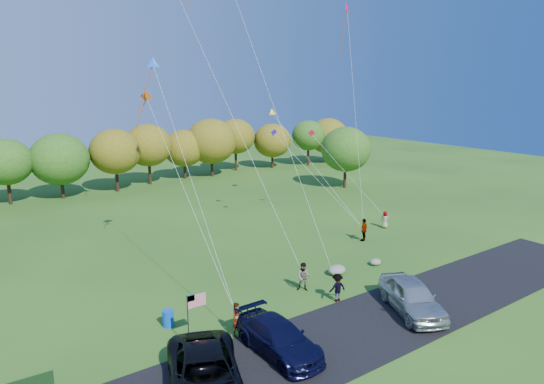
{
  "coord_description": "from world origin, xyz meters",
  "views": [
    {
      "loc": [
        -16.91,
        -20.24,
        12.7
      ],
      "look_at": [
        1.71,
        6.0,
        5.36
      ],
      "focal_mm": 32.0,
      "sensor_mm": 36.0,
      "label": 1
    }
  ],
  "objects_px": {
    "minivan_navy": "(279,338)",
    "flyer_e": "(385,220)",
    "minivan_dark": "(205,376)",
    "trash_barrel": "(168,318)",
    "flyer_d": "(364,230)",
    "flyer_b": "(304,277)",
    "minivan_silver": "(412,296)",
    "flyer_c": "(337,288)",
    "flyer_a": "(237,319)"
  },
  "relations": [
    {
      "from": "minivan_silver",
      "to": "trash_barrel",
      "type": "height_order",
      "value": "minivan_silver"
    },
    {
      "from": "minivan_silver",
      "to": "flyer_c",
      "type": "bearing_deg",
      "value": 149.3
    },
    {
      "from": "flyer_c",
      "to": "trash_barrel",
      "type": "distance_m",
      "value": 9.85
    },
    {
      "from": "flyer_a",
      "to": "flyer_c",
      "type": "bearing_deg",
      "value": -13.01
    },
    {
      "from": "flyer_b",
      "to": "flyer_d",
      "type": "xyz_separation_m",
      "value": [
        10.09,
        4.69,
        0.04
      ]
    },
    {
      "from": "flyer_b",
      "to": "flyer_e",
      "type": "bearing_deg",
      "value": 67.93
    },
    {
      "from": "flyer_a",
      "to": "trash_barrel",
      "type": "bearing_deg",
      "value": 117.36
    },
    {
      "from": "flyer_d",
      "to": "trash_barrel",
      "type": "height_order",
      "value": "flyer_d"
    },
    {
      "from": "minivan_silver",
      "to": "flyer_d",
      "type": "xyz_separation_m",
      "value": [
        7.04,
        10.51,
        -0.04
      ]
    },
    {
      "from": "minivan_dark",
      "to": "minivan_silver",
      "type": "height_order",
      "value": "minivan_silver"
    },
    {
      "from": "flyer_e",
      "to": "flyer_c",
      "type": "bearing_deg",
      "value": 84.08
    },
    {
      "from": "minivan_dark",
      "to": "flyer_e",
      "type": "height_order",
      "value": "minivan_dark"
    },
    {
      "from": "flyer_a",
      "to": "trash_barrel",
      "type": "distance_m",
      "value": 3.89
    },
    {
      "from": "flyer_a",
      "to": "flyer_c",
      "type": "relative_size",
      "value": 1.04
    },
    {
      "from": "minivan_dark",
      "to": "flyer_e",
      "type": "distance_m",
      "value": 26.88
    },
    {
      "from": "minivan_dark",
      "to": "minivan_navy",
      "type": "xyz_separation_m",
      "value": [
        4.36,
        0.87,
        -0.12
      ]
    },
    {
      "from": "minivan_silver",
      "to": "flyer_d",
      "type": "relative_size",
      "value": 2.88
    },
    {
      "from": "minivan_navy",
      "to": "flyer_e",
      "type": "relative_size",
      "value": 3.48
    },
    {
      "from": "flyer_c",
      "to": "flyer_e",
      "type": "xyz_separation_m",
      "value": [
        13.56,
        8.44,
        -0.09
      ]
    },
    {
      "from": "minivan_silver",
      "to": "flyer_e",
      "type": "relative_size",
      "value": 3.55
    },
    {
      "from": "minivan_dark",
      "to": "minivan_navy",
      "type": "height_order",
      "value": "minivan_dark"
    },
    {
      "from": "flyer_c",
      "to": "flyer_d",
      "type": "bearing_deg",
      "value": -133.3
    },
    {
      "from": "flyer_b",
      "to": "flyer_c",
      "type": "relative_size",
      "value": 1.05
    },
    {
      "from": "flyer_b",
      "to": "flyer_e",
      "type": "xyz_separation_m",
      "value": [
        14.21,
        6.13,
        -0.14
      ]
    },
    {
      "from": "flyer_b",
      "to": "flyer_d",
      "type": "bearing_deg",
      "value": 69.53
    },
    {
      "from": "minivan_dark",
      "to": "trash_barrel",
      "type": "bearing_deg",
      "value": 101.79
    },
    {
      "from": "flyer_d",
      "to": "flyer_b",
      "type": "bearing_deg",
      "value": 2.98
    },
    {
      "from": "flyer_a",
      "to": "flyer_d",
      "type": "distance_m",
      "value": 17.76
    },
    {
      "from": "minivan_navy",
      "to": "trash_barrel",
      "type": "height_order",
      "value": "minivan_navy"
    },
    {
      "from": "minivan_navy",
      "to": "flyer_e",
      "type": "height_order",
      "value": "minivan_navy"
    },
    {
      "from": "flyer_c",
      "to": "flyer_d",
      "type": "xyz_separation_m",
      "value": [
        9.43,
        7.0,
        0.08
      ]
    },
    {
      "from": "minivan_navy",
      "to": "flyer_e",
      "type": "xyz_separation_m",
      "value": [
        19.73,
        11.04,
        -0.07
      ]
    },
    {
      "from": "minivan_dark",
      "to": "flyer_a",
      "type": "distance_m",
      "value": 5.03
    },
    {
      "from": "flyer_b",
      "to": "trash_barrel",
      "type": "xyz_separation_m",
      "value": [
        -8.74,
        0.63,
        -0.45
      ]
    },
    {
      "from": "minivan_dark",
      "to": "flyer_a",
      "type": "relative_size",
      "value": 3.59
    },
    {
      "from": "minivan_navy",
      "to": "trash_barrel",
      "type": "relative_size",
      "value": 5.89
    },
    {
      "from": "flyer_c",
      "to": "minivan_silver",
      "type": "bearing_deg",
      "value": 134.34
    },
    {
      "from": "flyer_c",
      "to": "trash_barrel",
      "type": "relative_size",
      "value": 1.9
    },
    {
      "from": "minivan_navy",
      "to": "minivan_silver",
      "type": "bearing_deg",
      "value": -5.87
    },
    {
      "from": "minivan_silver",
      "to": "flyer_c",
      "type": "xyz_separation_m",
      "value": [
        -2.39,
        3.51,
        -0.12
      ]
    },
    {
      "from": "minivan_silver",
      "to": "trash_barrel",
      "type": "xyz_separation_m",
      "value": [
        -11.78,
        6.45,
        -0.53
      ]
    },
    {
      "from": "minivan_silver",
      "to": "minivan_navy",
      "type": "bearing_deg",
      "value": -160.99
    },
    {
      "from": "minivan_navy",
      "to": "minivan_silver",
      "type": "xyz_separation_m",
      "value": [
        8.56,
        -0.91,
        0.15
      ]
    },
    {
      "from": "minivan_navy",
      "to": "trash_barrel",
      "type": "bearing_deg",
      "value": 120.35
    },
    {
      "from": "minivan_dark",
      "to": "flyer_b",
      "type": "xyz_separation_m",
      "value": [
        9.88,
        5.79,
        -0.05
      ]
    },
    {
      "from": "minivan_dark",
      "to": "flyer_c",
      "type": "height_order",
      "value": "minivan_dark"
    },
    {
      "from": "minivan_navy",
      "to": "flyer_d",
      "type": "xyz_separation_m",
      "value": [
        15.6,
        9.6,
        0.11
      ]
    },
    {
      "from": "flyer_d",
      "to": "flyer_e",
      "type": "bearing_deg",
      "value": 177.3
    },
    {
      "from": "flyer_b",
      "to": "minivan_dark",
      "type": "bearing_deg",
      "value": -105.01
    },
    {
      "from": "minivan_dark",
      "to": "trash_barrel",
      "type": "height_order",
      "value": "minivan_dark"
    }
  ]
}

